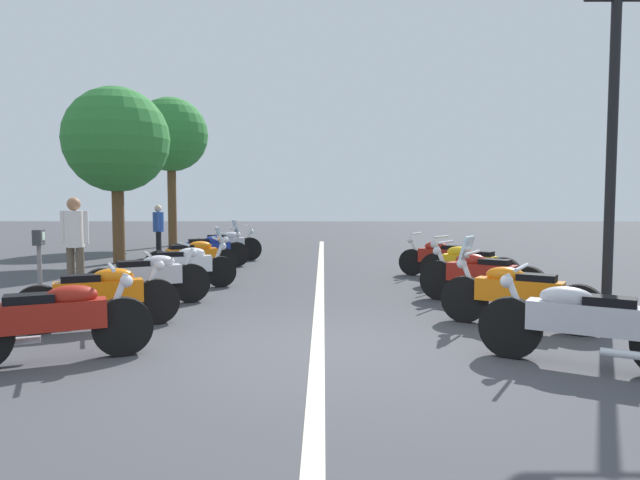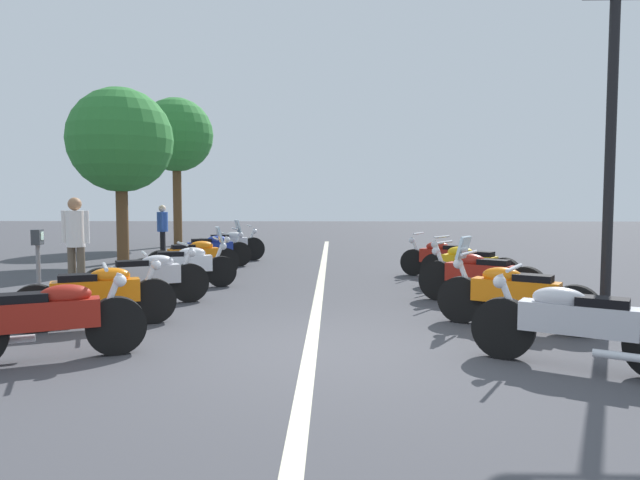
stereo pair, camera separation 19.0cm
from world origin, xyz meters
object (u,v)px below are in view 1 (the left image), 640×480
object	(u,v)px
motorcycle_left_row_0	(56,319)
motorcycle_left_row_6	(225,245)
motorcycle_left_row_1	(101,295)
motorcycle_left_row_4	(193,257)
parking_meter	(39,257)
bystander_0	(75,238)
street_lamp_twin_globe	(614,86)
motorcycle_right_row_4	(443,257)
motorcycle_left_row_2	(149,278)
motorcycle_right_row_3	(468,265)
roadside_tree_0	(171,136)
bystander_1	(158,227)
motorcycle_right_row_1	(516,293)
motorcycle_right_row_2	(480,276)
motorcycle_right_row_0	(583,322)
roadside_tree_1	(116,141)
motorcycle_left_row_3	(184,265)
motorcycle_left_row_5	(209,249)

from	to	relation	value
motorcycle_left_row_0	motorcycle_left_row_6	distance (m)	9.95
motorcycle_left_row_1	motorcycle_left_row_4	distance (m)	5.01
motorcycle_left_row_4	parking_meter	world-z (taller)	parking_meter
motorcycle_left_row_4	motorcycle_left_row_1	bearing A→B (deg)	-117.58
motorcycle_left_row_1	bystander_0	distance (m)	3.06
street_lamp_twin_globe	bystander_0	bearing A→B (deg)	76.72
motorcycle_right_row_4	street_lamp_twin_globe	size ratio (longest dim) A/B	0.39
motorcycle_left_row_2	motorcycle_left_row_0	bearing A→B (deg)	-118.52
motorcycle_left_row_4	motorcycle_left_row_6	bearing A→B (deg)	60.87
motorcycle_left_row_1	motorcycle_right_row_3	distance (m)	6.63
motorcycle_left_row_6	roadside_tree_0	size ratio (longest dim) A/B	0.37
motorcycle_left_row_0	bystander_1	distance (m)	11.15
motorcycle_left_row_6	parking_meter	world-z (taller)	parking_meter
motorcycle_left_row_2	roadside_tree_0	world-z (taller)	roadside_tree_0
motorcycle_right_row_1	motorcycle_right_row_2	bearing A→B (deg)	-58.49
motorcycle_left_row_4	motorcycle_right_row_2	bearing A→B (deg)	-57.03
motorcycle_left_row_2	street_lamp_twin_globe	size ratio (longest dim) A/B	0.39
motorcycle_left_row_1	motorcycle_left_row_2	size ratio (longest dim) A/B	1.06
motorcycle_left_row_6	motorcycle_right_row_1	world-z (taller)	motorcycle_right_row_1
motorcycle_right_row_0	motorcycle_right_row_2	bearing A→B (deg)	-58.84
street_lamp_twin_globe	roadside_tree_1	xyz separation A→B (m)	(7.30, 9.62, 0.01)
motorcycle_left_row_3	motorcycle_right_row_3	size ratio (longest dim) A/B	1.19
motorcycle_left_row_0	bystander_1	bearing A→B (deg)	76.19
street_lamp_twin_globe	parking_meter	world-z (taller)	street_lamp_twin_globe
motorcycle_left_row_6	motorcycle_right_row_2	size ratio (longest dim) A/B	1.10
motorcycle_left_row_1	roadside_tree_1	distance (m)	8.80
motorcycle_left_row_2	street_lamp_twin_globe	xyz separation A→B (m)	(-1.01, -6.88, 2.84)
motorcycle_right_row_0	roadside_tree_0	bearing A→B (deg)	-31.73
motorcycle_right_row_2	bystander_1	xyz separation A→B (m)	(7.54, 7.48, 0.44)
motorcycle_left_row_4	bystander_1	xyz separation A→B (m)	(4.34, 2.01, 0.46)
motorcycle_left_row_5	motorcycle_left_row_0	bearing A→B (deg)	-111.12
motorcycle_left_row_1	motorcycle_right_row_0	distance (m)	5.87
parking_meter	roadside_tree_1	size ratio (longest dim) A/B	0.27
motorcycle_left_row_5	motorcycle_left_row_6	world-z (taller)	motorcycle_left_row_5
motorcycle_left_row_6	motorcycle_right_row_0	xyz separation A→B (m)	(-10.09, -5.39, 0.00)
motorcycle_left_row_6	roadside_tree_1	distance (m)	4.03
motorcycle_left_row_6	motorcycle_right_row_1	distance (m)	9.86
street_lamp_twin_globe	motorcycle_left_row_4	bearing A→B (deg)	57.65
motorcycle_left_row_4	motorcycle_right_row_1	size ratio (longest dim) A/B	1.02
motorcycle_left_row_0	roadside_tree_1	distance (m)	10.30
motorcycle_left_row_3	motorcycle_left_row_5	distance (m)	3.44
parking_meter	motorcycle_right_row_4	bearing A→B (deg)	25.52
motorcycle_left_row_2	motorcycle_right_row_2	world-z (taller)	motorcycle_right_row_2
bystander_0	roadside_tree_1	bearing A→B (deg)	-160.59
motorcycle_left_row_3	parking_meter	size ratio (longest dim) A/B	1.56
motorcycle_left_row_0	bystander_0	distance (m)	4.55
motorcycle_left_row_4	motorcycle_left_row_5	bearing A→B (deg)	63.71
motorcycle_right_row_4	motorcycle_left_row_0	bearing A→B (deg)	78.87
motorcycle_left_row_3	motorcycle_left_row_4	world-z (taller)	motorcycle_left_row_3
motorcycle_left_row_1	motorcycle_left_row_2	bearing A→B (deg)	61.66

